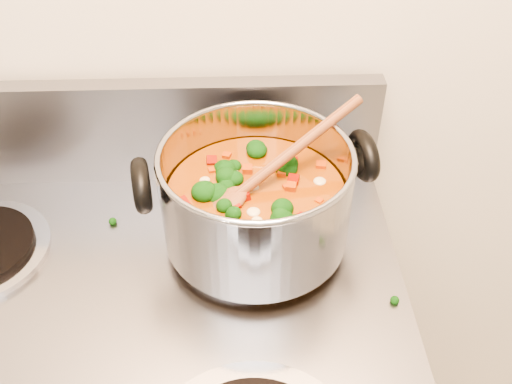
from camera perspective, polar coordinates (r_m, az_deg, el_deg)
stockpot at (r=0.73m, az=0.02°, el=-0.68°), size 0.31×0.24×0.15m
wooden_spoon at (r=0.71m, az=0.56°, el=1.63°), size 0.22×0.15×0.10m
cooktop_crumbs at (r=0.81m, az=-3.52°, el=-2.37°), size 0.29×0.31×0.01m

